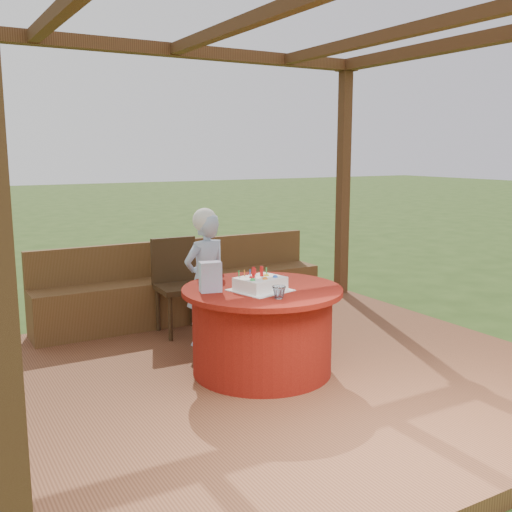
{
  "coord_description": "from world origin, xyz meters",
  "views": [
    {
      "loc": [
        -2.32,
        -3.78,
        1.82
      ],
      "look_at": [
        0.0,
        0.25,
        1.0
      ],
      "focal_mm": 42.0,
      "sensor_mm": 36.0,
      "label": 1
    }
  ],
  "objects": [
    {
      "name": "deck",
      "position": [
        0.0,
        0.0,
        0.06
      ],
      "size": [
        4.5,
        4.0,
        0.12
      ],
      "primitive_type": "cube",
      "color": "brown",
      "rests_on": "ground"
    },
    {
      "name": "birthday_cake",
      "position": [
        -0.12,
        -0.02,
        0.84
      ],
      "size": [
        0.45,
        0.45,
        0.18
      ],
      "color": "white",
      "rests_on": "table"
    },
    {
      "name": "gift_bag",
      "position": [
        -0.46,
        0.13,
        0.9
      ],
      "size": [
        0.18,
        0.14,
        0.22
      ],
      "primitive_type": "cube",
      "rotation": [
        0.0,
        0.0,
        -0.24
      ],
      "color": "#D589BE",
      "rests_on": "table"
    },
    {
      "name": "pergola",
      "position": [
        0.0,
        0.0,
        2.41
      ],
      "size": [
        4.5,
        4.0,
        2.72
      ],
      "color": "brown",
      "rests_on": "deck"
    },
    {
      "name": "drinking_glass",
      "position": [
        -0.13,
        -0.3,
        0.84
      ],
      "size": [
        0.1,
        0.1,
        0.09
      ],
      "primitive_type": "imported",
      "rotation": [
        0.0,
        0.0,
        -0.06
      ],
      "color": "white",
      "rests_on": "table"
    },
    {
      "name": "ground",
      "position": [
        0.0,
        0.0,
        0.0
      ],
      "size": [
        60.0,
        60.0,
        0.0
      ],
      "primitive_type": "plane",
      "color": "#2B4517",
      "rests_on": "ground"
    },
    {
      "name": "bench",
      "position": [
        0.0,
        1.72,
        0.38
      ],
      "size": [
        3.0,
        0.42,
        0.8
      ],
      "color": "brown",
      "rests_on": "deck"
    },
    {
      "name": "elderly_woman",
      "position": [
        -0.15,
        0.87,
        0.74
      ],
      "size": [
        0.47,
        0.36,
        1.22
      ],
      "color": "#8BA8CF",
      "rests_on": "deck"
    },
    {
      "name": "chair",
      "position": [
        -0.2,
        1.37,
        0.61
      ],
      "size": [
        0.45,
        0.45,
        0.89
      ],
      "color": "#372411",
      "rests_on": "deck"
    },
    {
      "name": "table",
      "position": [
        -0.06,
        0.05,
        0.46
      ],
      "size": [
        1.23,
        1.23,
        0.67
      ],
      "color": "maroon",
      "rests_on": "deck"
    }
  ]
}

